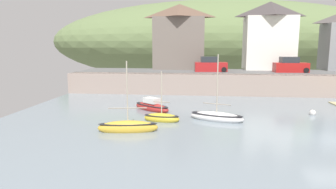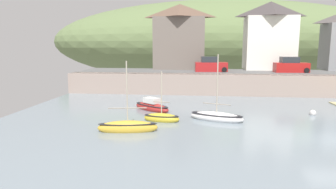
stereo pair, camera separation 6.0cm
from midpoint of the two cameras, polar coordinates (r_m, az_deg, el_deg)
The scene contains 11 objects.
quay_seawall at distance 37.72m, azimuth 18.51°, elevation 2.01°, with size 48.00×9.40×2.40m.
hillside_backdrop at distance 74.42m, azimuth 9.68°, elevation 9.72°, with size 80.00×44.00×18.70m.
waterfront_building_left at distance 44.45m, azimuth 2.25°, elevation 10.85°, with size 7.42×5.16×9.12m.
waterfront_building_centre at distance 45.28m, azimuth 18.52°, elevation 10.47°, with size 6.91×4.99×9.28m.
sailboat_blue_trim at distance 23.52m, azimuth -1.14°, elevation -4.36°, with size 2.95×1.48×4.02m.
dinghy_open_wooden at distance 20.89m, azimuth -7.47°, elevation -6.05°, with size 4.18×1.62×5.00m.
fishing_boat_green at distance 27.48m, azimuth -2.98°, elevation -2.26°, with size 3.99×3.48×1.31m.
sailboat_far_left at distance 24.11m, azimuth 9.15°, elevation -4.12°, with size 4.47×2.70×5.32m.
parked_car_near_slipway at distance 39.91m, azimuth 8.04°, elevation 5.44°, with size 4.22×2.01×1.95m.
parked_car_by_wall at distance 41.41m, azimuth 22.05°, elevation 4.99°, with size 4.19×1.92×1.95m.
mooring_buoy at distance 28.36m, azimuth 25.55°, elevation -3.14°, with size 0.54×0.54×0.54m.
Camera 2 is at (-7.89, -19.11, 5.82)m, focal length 32.52 mm.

